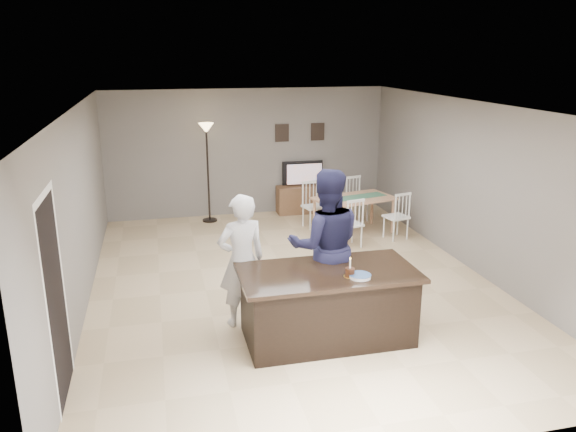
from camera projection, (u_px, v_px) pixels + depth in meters
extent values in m
plane|color=tan|center=(292.00, 282.00, 8.69)|extent=(8.00, 8.00, 0.00)
plane|color=slate|center=(248.00, 153.00, 12.04)|extent=(6.00, 0.00, 6.00)
plane|color=slate|center=(410.00, 318.00, 4.58)|extent=(6.00, 0.00, 6.00)
plane|color=slate|center=(79.00, 211.00, 7.64)|extent=(0.00, 8.00, 8.00)
plane|color=slate|center=(474.00, 187.00, 8.98)|extent=(0.00, 8.00, 8.00)
plane|color=white|center=(293.00, 106.00, 7.93)|extent=(8.00, 8.00, 0.00)
cube|color=black|center=(327.00, 307.00, 6.89)|extent=(2.00, 1.00, 0.85)
cube|color=black|center=(328.00, 273.00, 6.76)|extent=(2.15, 1.10, 0.05)
cube|color=brown|center=(304.00, 199.00, 12.39)|extent=(1.20, 0.40, 0.60)
imported|color=black|center=(303.00, 174.00, 12.30)|extent=(0.91, 0.12, 0.53)
plane|color=orange|center=(304.00, 174.00, 12.22)|extent=(0.78, 0.00, 0.78)
cube|color=black|center=(282.00, 133.00, 12.07)|extent=(0.30, 0.02, 0.38)
cube|color=black|center=(318.00, 132.00, 12.25)|extent=(0.30, 0.02, 0.38)
plane|color=black|center=(56.00, 301.00, 5.58)|extent=(0.00, 2.10, 2.10)
plane|color=white|center=(43.00, 195.00, 5.27)|extent=(0.00, 1.02, 1.02)
imported|color=silver|center=(242.00, 261.00, 7.15)|extent=(0.71, 0.54, 1.75)
imported|color=#171733|center=(326.00, 246.00, 7.26)|extent=(1.10, 0.91, 2.04)
cylinder|color=#EABC44|center=(350.00, 276.00, 6.58)|extent=(0.15, 0.15, 0.00)
cylinder|color=#381B0F|center=(350.00, 272.00, 6.57)|extent=(0.11, 0.11, 0.10)
cylinder|color=white|center=(350.00, 264.00, 6.54)|extent=(0.02, 0.02, 0.11)
sphere|color=#FFBF4C|center=(350.00, 258.00, 6.52)|extent=(0.02, 0.02, 0.02)
cylinder|color=white|center=(360.00, 277.00, 6.55)|extent=(0.26, 0.26, 0.01)
cylinder|color=white|center=(360.00, 276.00, 6.54)|extent=(0.26, 0.26, 0.01)
cylinder|color=white|center=(360.00, 275.00, 6.54)|extent=(0.26, 0.26, 0.01)
cylinder|color=#2E508D|center=(360.00, 275.00, 6.54)|extent=(0.26, 0.26, 0.00)
cube|color=tan|center=(354.00, 199.00, 10.89)|extent=(1.67, 1.18, 0.04)
cylinder|color=tan|center=(333.00, 226.00, 10.39)|extent=(0.06, 0.06, 0.67)
cylinder|color=tan|center=(372.00, 208.00, 11.59)|extent=(0.06, 0.06, 0.67)
cube|color=#39674C|center=(354.00, 197.00, 10.88)|extent=(1.37, 0.63, 0.01)
cube|color=silver|center=(350.00, 224.00, 10.17)|extent=(0.48, 0.46, 0.04)
cylinder|color=silver|center=(346.00, 240.00, 10.03)|extent=(0.03, 0.03, 0.41)
cylinder|color=silver|center=(352.00, 232.00, 10.43)|extent=(0.03, 0.03, 0.41)
cube|color=silver|center=(356.00, 201.00, 9.89)|extent=(0.36, 0.11, 0.05)
cube|color=silver|center=(396.00, 217.00, 10.62)|extent=(0.48, 0.46, 0.04)
cylinder|color=silver|center=(394.00, 231.00, 10.48)|extent=(0.03, 0.03, 0.41)
cylinder|color=silver|center=(397.00, 225.00, 10.88)|extent=(0.03, 0.03, 0.41)
cube|color=silver|center=(403.00, 195.00, 10.34)|extent=(0.36, 0.11, 0.05)
cube|color=silver|center=(314.00, 207.00, 11.31)|extent=(0.48, 0.46, 0.04)
cylinder|color=silver|center=(317.00, 214.00, 11.57)|extent=(0.03, 0.03, 0.41)
cylinder|color=silver|center=(310.00, 220.00, 11.17)|extent=(0.03, 0.03, 0.41)
cube|color=silver|center=(310.00, 182.00, 11.32)|extent=(0.36, 0.11, 0.05)
cube|color=silver|center=(357.00, 201.00, 11.76)|extent=(0.48, 0.46, 0.04)
cylinder|color=silver|center=(359.00, 208.00, 12.02)|extent=(0.03, 0.03, 0.41)
cylinder|color=silver|center=(354.00, 214.00, 11.62)|extent=(0.03, 0.03, 0.41)
cube|color=silver|center=(353.00, 177.00, 11.77)|extent=(0.36, 0.11, 0.05)
cylinder|color=black|center=(210.00, 220.00, 11.83)|extent=(0.31, 0.31, 0.03)
cylinder|color=black|center=(208.00, 176.00, 11.56)|extent=(0.04, 0.04, 1.89)
cone|color=#FFD38C|center=(206.00, 128.00, 11.28)|extent=(0.31, 0.31, 0.20)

